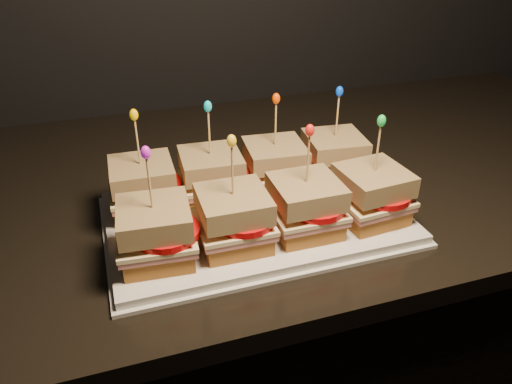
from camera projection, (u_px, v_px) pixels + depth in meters
name	position (u px, v px, depth m)	size (l,w,h in m)	color
cabinet	(148.00, 374.00, 1.06)	(2.13, 0.71, 0.83)	black
granite_slab	(120.00, 201.00, 0.85)	(2.17, 0.75, 0.03)	black
platter	(256.00, 218.00, 0.75)	(0.43, 0.27, 0.02)	white
platter_rim	(256.00, 222.00, 0.76)	(0.45, 0.28, 0.01)	white
sandwich_0_bread_bot	(145.00, 203.00, 0.75)	(0.09, 0.09, 0.02)	brown
sandwich_0_ham	(144.00, 193.00, 0.74)	(0.10, 0.09, 0.01)	#B1605A
sandwich_0_cheese	(144.00, 189.00, 0.74)	(0.10, 0.10, 0.01)	beige
sandwich_0_tomato	(152.00, 186.00, 0.73)	(0.09, 0.09, 0.01)	red
sandwich_0_bread_top	(142.00, 173.00, 0.73)	(0.09, 0.09, 0.03)	#512B10
sandwich_0_pick	(138.00, 145.00, 0.70)	(0.00, 0.00, 0.09)	tan
sandwich_0_frill	(134.00, 115.00, 0.68)	(0.01, 0.01, 0.02)	#F8C101
sandwich_1_bread_bot	(212.00, 192.00, 0.78)	(0.09, 0.09, 0.02)	brown
sandwich_1_ham	(212.00, 183.00, 0.77)	(0.10, 0.09, 0.01)	#B1605A
sandwich_1_cheese	(212.00, 179.00, 0.77)	(0.10, 0.10, 0.01)	beige
sandwich_1_tomato	(220.00, 175.00, 0.76)	(0.09, 0.09, 0.01)	red
sandwich_1_bread_top	(211.00, 163.00, 0.75)	(0.09, 0.09, 0.03)	#512B10
sandwich_1_pick	(209.00, 135.00, 0.73)	(0.00, 0.00, 0.09)	tan
sandwich_1_frill	(208.00, 106.00, 0.71)	(0.01, 0.01, 0.02)	#0CBCC6
sandwich_2_bread_bot	(274.00, 182.00, 0.81)	(0.09, 0.09, 0.02)	brown
sandwich_2_ham	(275.00, 173.00, 0.80)	(0.10, 0.09, 0.01)	#B1605A
sandwich_2_cheese	(275.00, 169.00, 0.80)	(0.10, 0.10, 0.01)	beige
sandwich_2_tomato	(283.00, 165.00, 0.79)	(0.09, 0.09, 0.01)	red
sandwich_2_bread_top	(275.00, 154.00, 0.78)	(0.09, 0.09, 0.03)	#512B10
sandwich_2_pick	(276.00, 127.00, 0.76)	(0.00, 0.00, 0.09)	tan
sandwich_2_frill	(276.00, 99.00, 0.74)	(0.01, 0.01, 0.02)	#F24401
sandwich_3_bread_bot	(332.00, 172.00, 0.83)	(0.09, 0.09, 0.02)	brown
sandwich_3_ham	(333.00, 164.00, 0.83)	(0.10, 0.09, 0.01)	#B1605A
sandwich_3_cheese	(334.00, 160.00, 0.82)	(0.10, 0.10, 0.01)	beige
sandwich_3_tomato	(342.00, 156.00, 0.82)	(0.09, 0.09, 0.01)	red
sandwich_3_bread_top	(335.00, 145.00, 0.81)	(0.09, 0.09, 0.03)	#512B10
sandwich_3_pick	(337.00, 119.00, 0.79)	(0.00, 0.00, 0.09)	tan
sandwich_3_frill	(340.00, 91.00, 0.76)	(0.01, 0.01, 0.02)	blue
sandwich_4_bread_bot	(158.00, 250.00, 0.65)	(0.09, 0.09, 0.02)	brown
sandwich_4_ham	(156.00, 240.00, 0.64)	(0.10, 0.09, 0.01)	#B1605A
sandwich_4_cheese	(156.00, 235.00, 0.64)	(0.10, 0.10, 0.01)	beige
sandwich_4_tomato	(166.00, 231.00, 0.63)	(0.09, 0.09, 0.01)	red
sandwich_4_bread_top	(154.00, 218.00, 0.62)	(0.09, 0.09, 0.03)	#512B10
sandwich_4_pick	(150.00, 186.00, 0.60)	(0.00, 0.00, 0.09)	tan
sandwich_4_frill	(146.00, 152.00, 0.58)	(0.01, 0.01, 0.02)	#C81FCC
sandwich_5_bread_bot	(234.00, 236.00, 0.68)	(0.09, 0.09, 0.02)	brown
sandwich_5_ham	(234.00, 226.00, 0.67)	(0.10, 0.09, 0.01)	#B1605A
sandwich_5_cheese	(234.00, 221.00, 0.67)	(0.10, 0.10, 0.01)	beige
sandwich_5_tomato	(244.00, 218.00, 0.66)	(0.09, 0.09, 0.01)	red
sandwich_5_bread_top	(233.00, 204.00, 0.65)	(0.09, 0.09, 0.03)	#512B10
sandwich_5_pick	(232.00, 174.00, 0.63)	(0.00, 0.00, 0.09)	tan
sandwich_5_frill	(232.00, 141.00, 0.61)	(0.01, 0.01, 0.02)	yellow
sandwich_6_bread_bot	(304.00, 222.00, 0.70)	(0.09, 0.09, 0.02)	brown
sandwich_6_ham	(305.00, 213.00, 0.70)	(0.10, 0.09, 0.01)	#B1605A
sandwich_6_cheese	(305.00, 209.00, 0.69)	(0.10, 0.10, 0.01)	beige
sandwich_6_tomato	(315.00, 205.00, 0.69)	(0.09, 0.09, 0.01)	red
sandwich_6_bread_top	(306.00, 192.00, 0.68)	(0.09, 0.09, 0.03)	#512B10
sandwich_6_pick	(308.00, 162.00, 0.66)	(0.00, 0.00, 0.09)	tan
sandwich_6_frill	(310.00, 130.00, 0.63)	(0.01, 0.01, 0.02)	red
sandwich_7_bread_bot	(369.00, 210.00, 0.73)	(0.09, 0.09, 0.02)	brown
sandwich_7_ham	(371.00, 201.00, 0.72)	(0.10, 0.09, 0.01)	#B1605A
sandwich_7_cheese	(371.00, 197.00, 0.72)	(0.10, 0.10, 0.01)	beige
sandwich_7_tomato	(381.00, 193.00, 0.72)	(0.09, 0.09, 0.01)	red
sandwich_7_bread_top	(373.00, 180.00, 0.71)	(0.09, 0.09, 0.03)	#512B10
sandwich_7_pick	(377.00, 151.00, 0.68)	(0.00, 0.00, 0.09)	tan
sandwich_7_frill	(382.00, 121.00, 0.66)	(0.01, 0.01, 0.02)	green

